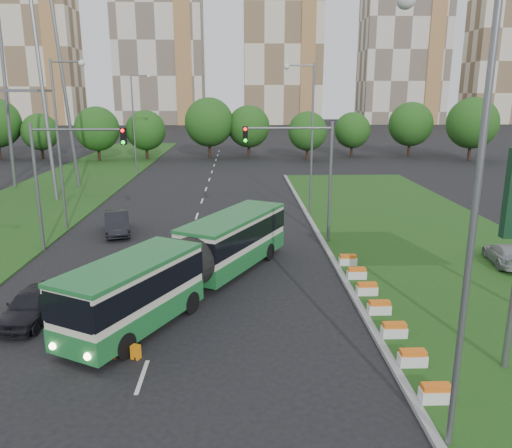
{
  "coord_description": "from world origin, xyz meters",
  "views": [
    {
      "loc": [
        0.49,
        -21.79,
        9.67
      ],
      "look_at": [
        1.42,
        5.29,
        2.6
      ],
      "focal_mm": 35.0,
      "sensor_mm": 36.0,
      "label": 1
    }
  ],
  "objects_px": {
    "traffic_mast_left": "(62,167)",
    "car_left_far": "(117,223)",
    "car_median": "(506,254)",
    "shopping_trolley": "(136,352)",
    "traffic_mast_median": "(306,164)",
    "car_left_near": "(33,304)",
    "pedestrian": "(113,335)",
    "articulated_bus": "(188,260)"
  },
  "relations": [
    {
      "from": "car_left_near",
      "to": "car_median",
      "type": "height_order",
      "value": "car_left_near"
    },
    {
      "from": "traffic_mast_median",
      "to": "car_left_far",
      "type": "bearing_deg",
      "value": 167.48
    },
    {
      "from": "car_left_far",
      "to": "car_median",
      "type": "distance_m",
      "value": 25.32
    },
    {
      "from": "pedestrian",
      "to": "shopping_trolley",
      "type": "height_order",
      "value": "pedestrian"
    },
    {
      "from": "articulated_bus",
      "to": "car_median",
      "type": "xyz_separation_m",
      "value": [
        17.89,
        3.11,
        -0.9
      ]
    },
    {
      "from": "traffic_mast_median",
      "to": "car_left_near",
      "type": "relative_size",
      "value": 1.84
    },
    {
      "from": "shopping_trolley",
      "to": "traffic_mast_left",
      "type": "bearing_deg",
      "value": 139.69
    },
    {
      "from": "shopping_trolley",
      "to": "car_left_near",
      "type": "bearing_deg",
      "value": 168.78
    },
    {
      "from": "car_left_far",
      "to": "pedestrian",
      "type": "relative_size",
      "value": 2.64
    },
    {
      "from": "articulated_bus",
      "to": "shopping_trolley",
      "type": "distance_m",
      "value": 6.88
    },
    {
      "from": "traffic_mast_median",
      "to": "shopping_trolley",
      "type": "xyz_separation_m",
      "value": [
        -8.24,
        -14.72,
        -5.08
      ]
    },
    {
      "from": "car_median",
      "to": "shopping_trolley",
      "type": "height_order",
      "value": "car_median"
    },
    {
      "from": "articulated_bus",
      "to": "car_left_far",
      "type": "height_order",
      "value": "articulated_bus"
    },
    {
      "from": "car_left_far",
      "to": "car_median",
      "type": "relative_size",
      "value": 1.14
    },
    {
      "from": "car_left_near",
      "to": "shopping_trolley",
      "type": "xyz_separation_m",
      "value": [
        5.14,
        -3.49,
        -0.47
      ]
    },
    {
      "from": "car_left_near",
      "to": "pedestrian",
      "type": "height_order",
      "value": "pedestrian"
    },
    {
      "from": "traffic_mast_median",
      "to": "car_median",
      "type": "bearing_deg",
      "value": -24.45
    },
    {
      "from": "pedestrian",
      "to": "articulated_bus",
      "type": "bearing_deg",
      "value": -39.12
    },
    {
      "from": "shopping_trolley",
      "to": "pedestrian",
      "type": "bearing_deg",
      "value": -166.33
    },
    {
      "from": "traffic_mast_median",
      "to": "car_left_far",
      "type": "height_order",
      "value": "traffic_mast_median"
    },
    {
      "from": "car_left_far",
      "to": "pedestrian",
      "type": "distance_m",
      "value": 17.91
    },
    {
      "from": "car_median",
      "to": "traffic_mast_left",
      "type": "bearing_deg",
      "value": 0.56
    },
    {
      "from": "car_left_far",
      "to": "car_median",
      "type": "xyz_separation_m",
      "value": [
        24.06,
        -7.91,
        -0.03
      ]
    },
    {
      "from": "car_left_near",
      "to": "traffic_mast_left",
      "type": "bearing_deg",
      "value": 105.82
    },
    {
      "from": "car_left_far",
      "to": "pedestrian",
      "type": "bearing_deg",
      "value": -92.22
    },
    {
      "from": "traffic_mast_left",
      "to": "shopping_trolley",
      "type": "bearing_deg",
      "value": -63.24
    },
    {
      "from": "traffic_mast_median",
      "to": "car_median",
      "type": "distance_m",
      "value": 12.96
    },
    {
      "from": "car_left_near",
      "to": "pedestrian",
      "type": "distance_m",
      "value": 5.44
    },
    {
      "from": "traffic_mast_median",
      "to": "car_left_near",
      "type": "xyz_separation_m",
      "value": [
        -13.38,
        -11.23,
        -4.61
      ]
    },
    {
      "from": "articulated_bus",
      "to": "car_median",
      "type": "relative_size",
      "value": 3.96
    },
    {
      "from": "articulated_bus",
      "to": "traffic_mast_median",
      "type": "bearing_deg",
      "value": 78.04
    },
    {
      "from": "car_median",
      "to": "pedestrian",
      "type": "xyz_separation_m",
      "value": [
        -20.12,
        -9.56,
        0.15
      ]
    },
    {
      "from": "traffic_mast_median",
      "to": "pedestrian",
      "type": "bearing_deg",
      "value": -121.96
    },
    {
      "from": "articulated_bus",
      "to": "car_median",
      "type": "bearing_deg",
      "value": 38.09
    },
    {
      "from": "traffic_mast_median",
      "to": "shopping_trolley",
      "type": "height_order",
      "value": "traffic_mast_median"
    },
    {
      "from": "traffic_mast_left",
      "to": "car_left_far",
      "type": "height_order",
      "value": "traffic_mast_left"
    },
    {
      "from": "traffic_mast_left",
      "to": "car_left_far",
      "type": "distance_m",
      "value": 6.37
    },
    {
      "from": "traffic_mast_left",
      "to": "car_left_near",
      "type": "bearing_deg",
      "value": -80.14
    },
    {
      "from": "pedestrian",
      "to": "car_left_near",
      "type": "bearing_deg",
      "value": 31.96
    },
    {
      "from": "traffic_mast_median",
      "to": "shopping_trolley",
      "type": "relative_size",
      "value": 14.84
    },
    {
      "from": "car_left_far",
      "to": "car_median",
      "type": "height_order",
      "value": "car_left_far"
    },
    {
      "from": "car_median",
      "to": "pedestrian",
      "type": "bearing_deg",
      "value": 34.7
    }
  ]
}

